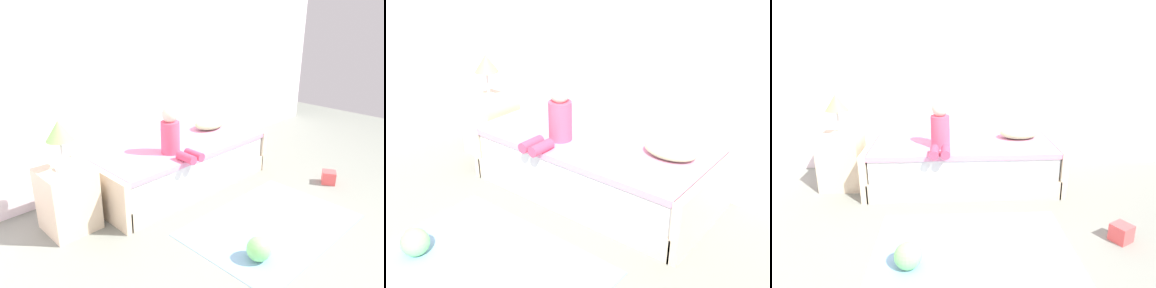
% 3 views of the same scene
% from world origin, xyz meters
% --- Properties ---
extents(wall_rear, '(7.20, 0.10, 2.90)m').
position_xyz_m(wall_rear, '(0.00, 2.60, 1.45)').
color(wall_rear, white).
rests_on(wall_rear, ground).
extents(bed, '(2.11, 1.00, 0.50)m').
position_xyz_m(bed, '(0.04, 2.00, 0.25)').
color(bed, beige).
rests_on(bed, ground).
extents(nightstand, '(0.44, 0.44, 0.60)m').
position_xyz_m(nightstand, '(-1.31, 1.99, 0.30)').
color(nightstand, beige).
rests_on(nightstand, ground).
extents(table_lamp, '(0.24, 0.24, 0.45)m').
position_xyz_m(table_lamp, '(-1.31, 1.99, 0.94)').
color(table_lamp, silver).
rests_on(table_lamp, nightstand).
extents(child_figure, '(0.20, 0.51, 0.50)m').
position_xyz_m(child_figure, '(-0.21, 1.77, 0.70)').
color(child_figure, '#E04C6B').
rests_on(child_figure, bed).
extents(pillow, '(0.44, 0.30, 0.13)m').
position_xyz_m(pillow, '(0.70, 2.10, 0.56)').
color(pillow, '#99CC8C').
rests_on(pillow, bed).
extents(toy_ball, '(0.21, 0.21, 0.21)m').
position_xyz_m(toy_ball, '(-0.43, 0.48, 0.10)').
color(toy_ball, '#7FD872').
rests_on(toy_ball, ground).
extents(area_rug, '(1.60, 1.10, 0.01)m').
position_xyz_m(area_rug, '(0.07, 0.70, 0.00)').
color(area_rug, '#7AA8CC').
rests_on(area_rug, ground).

